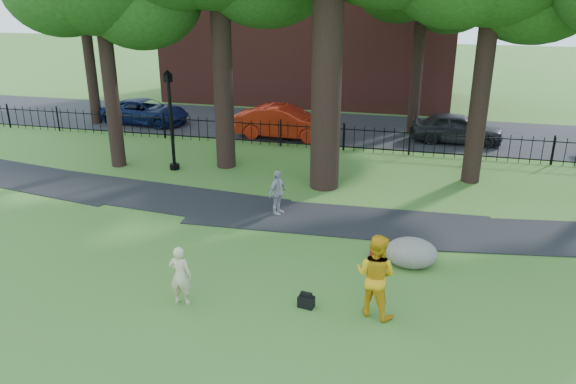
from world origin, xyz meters
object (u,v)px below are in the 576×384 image
(woman, at_px, (180,275))
(red_sedan, at_px, (285,122))
(boulder, at_px, (411,251))
(lamppost, at_px, (171,122))
(man, at_px, (376,275))

(woman, bearing_deg, red_sedan, -85.99)
(boulder, relative_size, red_sedan, 0.30)
(lamppost, bearing_deg, woman, -41.50)
(boulder, xyz_separation_m, lamppost, (-9.95, 6.24, 1.60))
(boulder, distance_m, red_sedan, 13.84)
(boulder, height_order, red_sedan, red_sedan)
(boulder, bearing_deg, man, -105.76)
(man, relative_size, lamppost, 0.50)
(man, height_order, red_sedan, man)
(lamppost, bearing_deg, red_sedan, 83.90)
(man, xyz_separation_m, lamppost, (-9.18, 8.94, 0.99))
(man, distance_m, red_sedan, 15.97)
(man, xyz_separation_m, red_sedan, (-5.88, 14.84, -0.23))
(woman, height_order, red_sedan, red_sedan)
(man, bearing_deg, red_sedan, -47.47)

